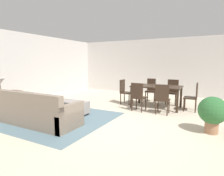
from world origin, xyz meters
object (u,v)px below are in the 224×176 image
at_px(dining_chair_near_right, 162,97).
at_px(potted_plant, 213,112).
at_px(dining_chair_far_left, 152,89).
at_px(dining_chair_near_left, 138,95).
at_px(dining_chair_head_east, 193,95).
at_px(vase_centerpiece, 157,82).
at_px(side_table, 1,101).
at_px(dining_chair_head_west, 125,90).
at_px(dining_chair_far_right, 172,90).
at_px(couch, 37,112).
at_px(dining_table, 157,88).
at_px(ottoman_table, 70,106).
at_px(table_lamp, 0,82).

relative_size(dining_chair_near_right, potted_plant, 1.12).
xyz_separation_m(dining_chair_near_right, dining_chair_far_left, (-0.81, 1.68, 0.00)).
height_order(dining_chair_near_left, potted_plant, dining_chair_near_left).
height_order(dining_chair_head_east, vase_centerpiece, vase_centerpiece).
bearing_deg(potted_plant, dining_chair_near_right, 142.73).
bearing_deg(side_table, dining_chair_head_west, 52.38).
relative_size(dining_chair_near_left, dining_chair_far_right, 1.00).
relative_size(dining_chair_near_left, dining_chair_near_right, 1.00).
bearing_deg(dining_chair_near_right, dining_chair_head_east, 46.76).
xyz_separation_m(dining_chair_near_right, dining_chair_far_right, (0.00, 1.64, 0.00)).
bearing_deg(dining_chair_far_right, side_table, -135.11).
distance_m(couch, dining_table, 3.92).
bearing_deg(vase_centerpiece, dining_chair_near_right, -64.05).
bearing_deg(ottoman_table, dining_chair_head_east, 32.90).
relative_size(couch, dining_table, 1.37).
height_order(dining_chair_far_left, vase_centerpiece, vase_centerpiece).
bearing_deg(dining_chair_far_left, table_lamp, -128.53).
distance_m(ottoman_table, dining_chair_head_east, 3.89).
height_order(couch, dining_chair_near_left, dining_chair_near_left).
bearing_deg(vase_centerpiece, dining_chair_head_west, 179.92).
bearing_deg(dining_chair_head_west, dining_chair_near_left, -43.60).
bearing_deg(dining_chair_head_east, dining_chair_near_left, -152.35).
relative_size(table_lamp, dining_table, 0.32).
xyz_separation_m(side_table, vase_centerpiece, (3.66, 3.19, 0.42)).
relative_size(dining_chair_near_right, dining_chair_far_left, 1.00).
distance_m(ottoman_table, dining_chair_far_right, 3.83).
height_order(table_lamp, vase_centerpiece, table_lamp).
bearing_deg(vase_centerpiece, dining_table, 98.57).
relative_size(ottoman_table, dining_chair_far_right, 1.24).
bearing_deg(side_table, table_lamp, -153.43).
bearing_deg(dining_chair_near_right, table_lamp, -149.42).
relative_size(ottoman_table, vase_centerpiece, 4.58).
relative_size(ottoman_table, dining_chair_head_east, 1.24).
bearing_deg(table_lamp, vase_centerpiece, 41.05).
distance_m(ottoman_table, dining_chair_far_left, 3.39).
xyz_separation_m(dining_chair_far_right, potted_plant, (1.32, -2.65, -0.03)).
xyz_separation_m(dining_table, dining_chair_head_west, (-1.20, -0.03, -0.15)).
xyz_separation_m(ottoman_table, dining_chair_far_left, (1.66, 2.95, 0.29)).
relative_size(ottoman_table, table_lamp, 2.17).
xyz_separation_m(table_lamp, dining_chair_far_right, (4.05, 4.03, -0.48)).
distance_m(dining_chair_far_left, vase_centerpiece, 1.04).
distance_m(side_table, vase_centerpiece, 4.87).
distance_m(table_lamp, dining_chair_head_west, 4.06).
bearing_deg(vase_centerpiece, dining_chair_far_right, 65.34).
bearing_deg(potted_plant, table_lamp, -165.53).
distance_m(couch, dining_chair_near_right, 3.55).
xyz_separation_m(side_table, dining_table, (3.66, 3.22, 0.21)).
distance_m(ottoman_table, dining_chair_near_right, 2.79).
bearing_deg(table_lamp, ottoman_table, 35.44).
relative_size(dining_chair_far_right, dining_chair_head_west, 1.00).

